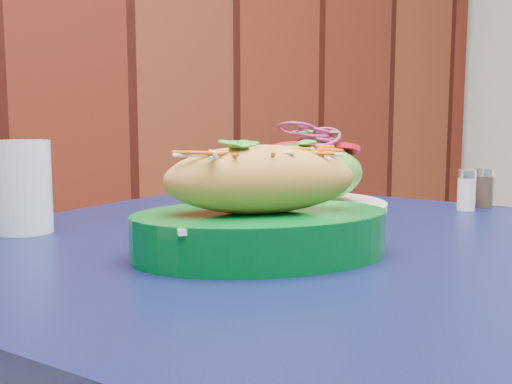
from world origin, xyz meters
TOP-DOWN VIEW (x-y plane):
  - cafe_table at (0.38, 1.66)m, footprint 1.03×1.03m
  - banh_mi_basket at (0.30, 1.62)m, footprint 0.32×0.26m
  - salad_plate at (0.54, 1.83)m, footprint 0.24×0.24m
  - water_glass at (0.14, 1.90)m, footprint 0.07×0.07m
  - salt_shaker at (0.72, 1.68)m, footprint 0.03×0.03m
  - pepper_shaker at (0.77, 1.68)m, footprint 0.03×0.03m

SIDE VIEW (x-z plane):
  - cafe_table at x=0.38m, z-range 0.29..1.04m
  - salt_shaker at x=0.72m, z-range 0.75..0.81m
  - pepper_shaker at x=0.77m, z-range 0.75..0.81m
  - banh_mi_basket at x=0.30m, z-range 0.73..0.86m
  - salad_plate at x=0.54m, z-range 0.73..0.86m
  - water_glass at x=0.14m, z-range 0.75..0.86m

